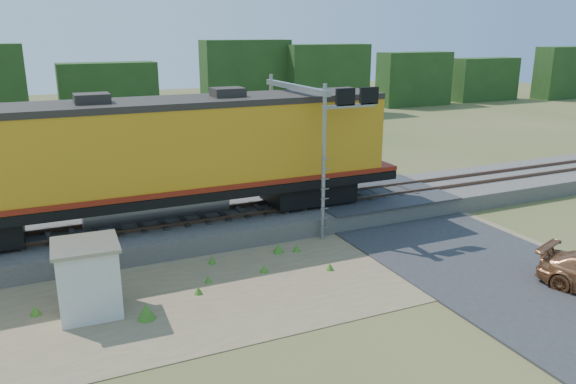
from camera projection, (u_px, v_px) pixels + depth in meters
name	position (u px, v px, depth m)	size (l,w,h in m)	color
ground	(297.00, 279.00, 20.41)	(140.00, 140.00, 0.00)	#475123
ballast	(241.00, 220.00, 25.54)	(70.00, 5.00, 0.80)	slate
rails	(241.00, 210.00, 25.41)	(70.00, 1.54, 0.16)	brown
dirt_shoulder	(241.00, 283.00, 20.04)	(26.00, 8.00, 0.03)	#8C7754
road	(439.00, 241.00, 23.81)	(7.00, 66.00, 0.86)	#38383A
tree_line_north	(125.00, 93.00, 52.80)	(130.00, 3.00, 6.50)	#1D3B15
weed_clumps	(203.00, 296.00, 19.10)	(15.00, 6.20, 0.56)	#3F7521
locomotive	(146.00, 156.00, 23.00)	(21.97, 3.35, 5.67)	black
shed	(88.00, 278.00, 17.67)	(2.07, 2.07, 2.38)	silver
signal_gantry	(308.00, 117.00, 24.90)	(2.64, 6.20, 6.66)	gray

